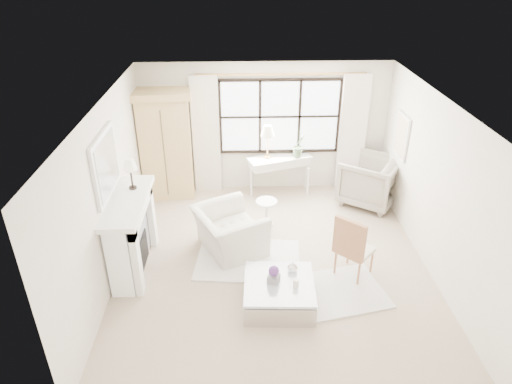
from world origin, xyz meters
TOP-DOWN VIEW (x-y plane):
  - floor at (0.00, 0.00)m, footprint 5.50×5.50m
  - ceiling at (0.00, 0.00)m, footprint 5.50×5.50m
  - wall_back at (0.00, 2.75)m, footprint 5.00×0.00m
  - wall_front at (0.00, -2.75)m, footprint 5.00×0.00m
  - wall_left at (-2.50, 0.00)m, footprint 0.00×5.50m
  - wall_right at (2.50, 0.00)m, footprint 0.00×5.50m
  - window_pane at (0.30, 2.73)m, footprint 2.40×0.02m
  - window_frame at (0.30, 2.72)m, footprint 2.50×0.04m
  - curtain_rod at (0.30, 2.67)m, footprint 3.30×0.04m
  - curtain_left at (-1.20, 2.65)m, footprint 0.55×0.10m
  - curtain_right at (1.80, 2.65)m, footprint 0.55×0.10m
  - fireplace at (-2.27, 0.00)m, footprint 0.58×1.66m
  - mirror_frame at (-2.47, 0.00)m, footprint 0.05×1.15m
  - mirror_glass at (-2.44, 0.00)m, footprint 0.02×1.00m
  - art_frame at (2.47, 1.70)m, footprint 0.04×0.62m
  - art_canvas at (2.45, 1.70)m, footprint 0.01×0.52m
  - mantel_lamp at (-2.22, 0.35)m, footprint 0.22×0.22m
  - armoire at (-2.00, 2.48)m, footprint 1.18×0.80m
  - console_table at (0.30, 2.51)m, footprint 1.38×0.84m
  - console_lamp at (0.05, 2.52)m, footprint 0.28×0.28m
  - orchid_plant at (0.69, 2.52)m, footprint 0.33×0.30m
  - side_table at (-0.04, 1.21)m, footprint 0.40×0.40m
  - rug_left at (-0.40, 0.09)m, footprint 1.82×1.37m
  - rug_right at (0.91, -0.76)m, footprint 1.62×1.34m
  - club_armchair at (-0.72, 0.43)m, footprint 1.42×1.48m
  - wingback_chair at (2.08, 1.99)m, footprint 1.48×1.47m
  - french_chair at (1.23, -0.34)m, footprint 0.68×0.68m
  - coffee_table at (0.02, -0.96)m, footprint 1.05×1.05m
  - planter_box at (-0.06, -0.93)m, footprint 0.20×0.20m
  - planter_flowers at (-0.06, -0.93)m, footprint 0.15×0.15m
  - pillar_candle at (0.24, -1.05)m, footprint 0.08×0.08m
  - coffee_vase at (0.23, -0.70)m, footprint 0.19×0.19m

SIDE VIEW (x-z plane):
  - floor at x=0.00m, z-range 0.00..0.00m
  - rug_right at x=0.91m, z-range 0.00..0.03m
  - rug_left at x=-0.40m, z-range 0.00..0.03m
  - coffee_table at x=0.02m, z-range -0.01..0.37m
  - french_chair at x=1.23m, z-range -0.23..0.85m
  - side_table at x=-0.04m, z-range 0.08..0.58m
  - club_armchair at x=-0.72m, z-range 0.00..0.75m
  - console_table at x=0.30m, z-range 0.00..0.80m
  - planter_box at x=-0.06m, z-range 0.38..0.50m
  - pillar_candle at x=0.24m, z-range 0.38..0.50m
  - coffee_vase at x=0.23m, z-range 0.38..0.54m
  - wingback_chair at x=2.08m, z-range 0.00..0.98m
  - planter_flowers at x=-0.06m, z-range 0.50..0.65m
  - fireplace at x=-2.27m, z-range 0.02..1.28m
  - orchid_plant at x=0.69m, z-range 0.80..1.29m
  - armoire at x=-2.00m, z-range 0.02..2.26m
  - curtain_left at x=-1.20m, z-range 0.00..2.47m
  - curtain_right at x=1.80m, z-range 0.00..2.47m
  - wall_left at x=-2.50m, z-range -1.40..4.10m
  - wall_right at x=2.50m, z-range -1.40..4.10m
  - wall_back at x=0.00m, z-range -1.15..3.85m
  - wall_front at x=0.00m, z-range -1.15..3.85m
  - console_lamp at x=0.05m, z-range 1.01..1.70m
  - art_frame at x=2.47m, z-range 1.14..1.96m
  - art_canvas at x=2.45m, z-range 1.19..1.91m
  - window_pane at x=0.30m, z-range 0.85..2.35m
  - window_frame at x=0.30m, z-range 0.85..2.35m
  - mantel_lamp at x=-2.22m, z-range 1.40..1.91m
  - mirror_frame at x=-2.47m, z-range 1.37..2.31m
  - mirror_glass at x=-2.44m, z-range 1.44..2.24m
  - curtain_rod at x=0.30m, z-range 2.45..2.49m
  - ceiling at x=0.00m, z-range 2.70..2.70m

